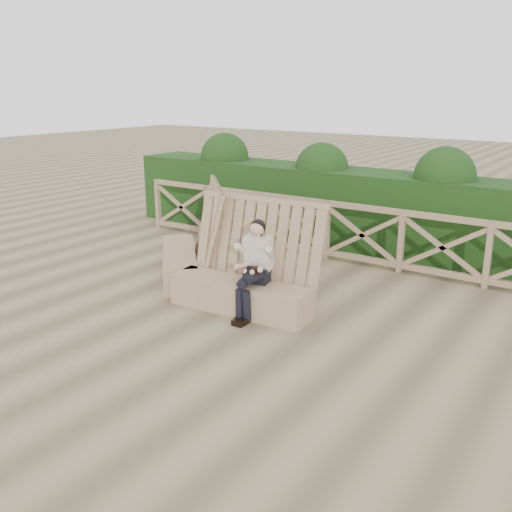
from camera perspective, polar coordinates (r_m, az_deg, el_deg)
The scene contains 5 objects.
ground at distance 7.60m, azimuth -0.79°, elevation -7.42°, with size 60.00×60.00×0.00m, color brown.
bench at distance 8.89m, azimuth -4.47°, elevation -1.09°, with size 3.73×2.12×1.58m.
woman at distance 7.88m, azimuth -0.13°, elevation -0.84°, with size 0.44×0.83×1.35m.
guardrail at distance 10.31m, azimuth 10.57°, elevation 2.07°, with size 10.10×0.09×1.10m.
hedge at distance 11.35m, azimuth 13.15°, elevation 4.26°, with size 12.00×1.20×1.50m, color black.
Camera 1 is at (4.04, -5.64, 3.10)m, focal length 40.00 mm.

